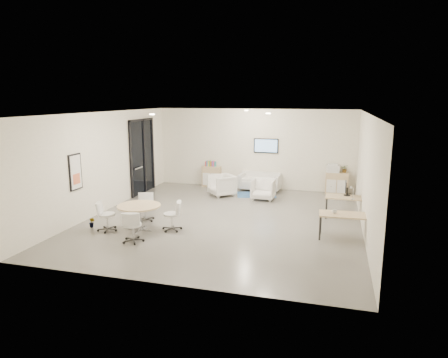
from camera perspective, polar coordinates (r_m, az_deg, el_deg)
room_shell at (r=11.86m, az=0.03°, el=1.67°), size 9.60×10.60×4.80m
glass_door at (r=15.62m, az=-11.60°, el=3.47°), size 0.09×1.90×2.85m
artwork at (r=12.16m, az=-20.46°, el=0.92°), size 0.05×0.54×1.04m
wall_tv at (r=16.05m, az=6.02°, el=4.75°), size 0.98×0.06×0.58m
ceiling_spots at (r=12.54m, az=0.17°, el=9.48°), size 3.14×4.14×0.03m
sideboard_left at (r=16.59m, az=-1.79°, el=0.37°), size 0.75×0.39×0.84m
sideboard_right at (r=15.86m, az=15.79°, el=-0.58°), size 0.84×0.41×0.84m
books at (r=16.51m, az=-1.92°, el=2.20°), size 0.44×0.14×0.22m
printer at (r=15.75m, az=15.27°, el=1.51°), size 0.50×0.42×0.33m
loveseat at (r=15.95m, az=5.17°, el=-0.48°), size 1.65×0.93×0.60m
blue_rug at (r=15.25m, az=4.63°, el=-2.25°), size 1.64×1.30×0.01m
armchair_left at (r=15.01m, az=-0.32°, el=-0.75°), size 1.15×1.16×0.87m
armchair_right at (r=14.51m, az=5.63°, el=-1.33°), size 0.81×0.76×0.82m
desk_rear at (r=12.77m, az=17.16°, el=-2.73°), size 1.29×0.67×0.67m
desk_front at (r=10.87m, az=16.82°, el=-5.16°), size 1.31×0.69×0.67m
monitor at (r=12.85m, az=17.04°, el=-1.24°), size 0.20×0.50×0.44m
round_table at (r=11.28m, az=-12.04°, el=-4.09°), size 1.19×1.19×0.73m
meeting_chairs at (r=11.35m, az=-12.00°, el=-5.21°), size 2.44×2.44×0.82m
plant_cabinet at (r=15.77m, az=16.87°, el=1.29°), size 0.29×0.32×0.23m
plant_floor at (r=12.05m, az=-18.33°, el=-6.28°), size 0.17×0.30×0.13m
cup at (r=10.82m, az=15.49°, el=-4.46°), size 0.14×0.12×0.12m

